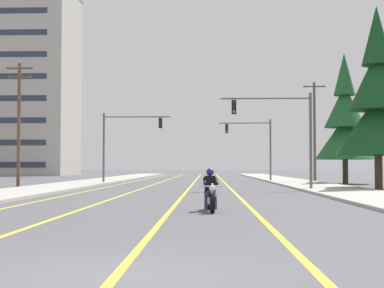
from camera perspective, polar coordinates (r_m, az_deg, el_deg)
name	(u,v)px	position (r m, az deg, el deg)	size (l,w,h in m)	color
ground_plane	(110,276)	(7.92, -8.51, -13.45)	(400.00, 400.00, 0.00)	#515156
lane_stripe_center	(194,182)	(52.69, 0.25, -3.99)	(0.16, 100.00, 0.01)	yellow
lane_stripe_left	(161,182)	(52.86, -3.22, -3.98)	(0.16, 100.00, 0.01)	yellow
lane_stripe_right	(224,182)	(52.70, 3.34, -3.98)	(0.16, 100.00, 0.01)	yellow
lane_stripe_far_left	(131,182)	(53.19, -6.35, -3.96)	(0.16, 100.00, 0.01)	yellow
sidewalk_kerb_right	(299,183)	(48.33, 11.13, -4.01)	(4.40, 110.00, 0.14)	#ADA89E
sidewalk_kerb_left	(86,183)	(48.85, -11.00, -4.00)	(4.40, 110.00, 0.14)	#ADA89E
motorcycle_with_rider	(210,194)	(18.67, 1.93, -5.23)	(0.70, 2.19, 1.46)	black
traffic_signal_near_right	(284,125)	(35.17, 9.55, 1.98)	(5.79, 0.37, 6.20)	#56565B
traffic_signal_near_left	(124,136)	(48.22, -7.15, 0.82)	(5.97, 0.37, 6.20)	#56565B
traffic_signal_mid_right	(255,140)	(54.90, 6.62, 0.39)	(5.20, 0.48, 6.20)	#56565B
utility_pole_left_near	(19,120)	(43.14, -17.61, 2.39)	(2.01, 0.26, 9.32)	brown
utility_pole_right_far	(315,130)	(54.48, 12.66, 1.45)	(2.17, 0.26, 9.71)	brown
conifer_tree_right_verge_near	(378,105)	(37.78, 18.80, 3.90)	(5.50, 5.50, 12.10)	#4C3828
conifer_tree_right_verge_far	(345,124)	(49.25, 15.65, 2.06)	(5.18, 5.18, 11.40)	#423023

